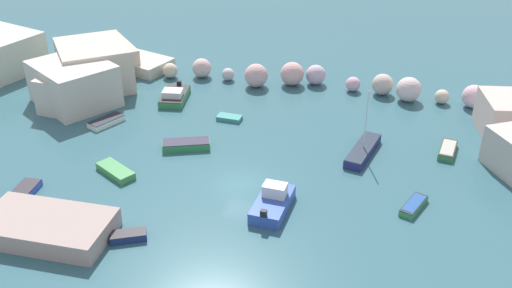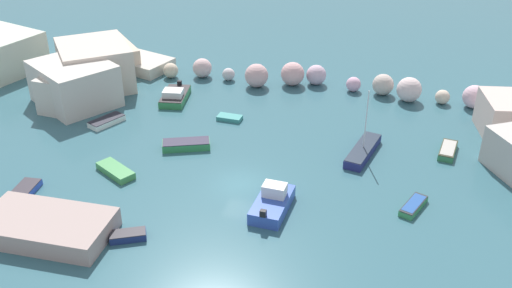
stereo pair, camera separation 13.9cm
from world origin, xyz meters
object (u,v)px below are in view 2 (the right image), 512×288
object	(u,v)px
moored_boat_1	(448,150)
moored_boat_4	(116,171)
moored_boat_6	(21,194)
moored_boat_9	(107,121)
moored_boat_10	(186,145)
moored_boat_7	(413,206)
moored_boat_8	(128,236)
moored_boat_5	(272,202)
moored_boat_0	(363,151)
stone_dock	(46,227)
moored_boat_3	(230,118)
moored_boat_2	(175,96)

from	to	relation	value
moored_boat_1	moored_boat_4	world-z (taller)	moored_boat_1
moored_boat_1	moored_boat_6	world-z (taller)	moored_boat_1
moored_boat_9	moored_boat_4	bearing A→B (deg)	57.61
moored_boat_4	moored_boat_10	bearing A→B (deg)	-96.38
moored_boat_1	moored_boat_7	size ratio (longest dim) A/B	1.07
moored_boat_8	moored_boat_5	bearing A→B (deg)	7.86
moored_boat_0	moored_boat_9	xyz separation A→B (m)	(-24.14, -0.38, -0.14)
moored_boat_6	moored_boat_5	bearing A→B (deg)	95.11
stone_dock	moored_boat_4	distance (m)	8.60
moored_boat_0	moored_boat_10	xyz separation A→B (m)	(-15.13, -2.84, -0.06)
moored_boat_3	moored_boat_4	xyz separation A→B (m)	(-6.06, -11.80, 0.08)
moored_boat_1	moored_boat_2	size ratio (longest dim) A/B	0.70
moored_boat_0	moored_boat_2	bearing A→B (deg)	84.65
moored_boat_0	moored_boat_10	bearing A→B (deg)	112.70
moored_boat_4	moored_boat_3	bearing A→B (deg)	-87.26
moored_boat_6	moored_boat_9	world-z (taller)	moored_boat_9
stone_dock	moored_boat_4	size ratio (longest dim) A/B	2.29
moored_boat_2	moored_boat_10	xyz separation A→B (m)	(4.74, -9.07, -0.17)
moored_boat_0	moored_boat_9	bearing A→B (deg)	102.97
moored_boat_0	moored_boat_10	distance (m)	15.39
moored_boat_7	moored_boat_9	xyz separation A→B (m)	(-28.60, 6.68, 0.00)
moored_boat_4	moored_boat_6	world-z (taller)	moored_boat_4
moored_boat_4	moored_boat_7	size ratio (longest dim) A/B	1.19
moored_boat_8	moored_boat_1	bearing A→B (deg)	13.60
moored_boat_3	moored_boat_6	size ratio (longest dim) A/B	0.58
moored_boat_0	moored_boat_7	world-z (taller)	moored_boat_0
moored_boat_3	moored_boat_8	distance (m)	19.34
moored_boat_3	moored_boat_6	bearing A→B (deg)	58.34
stone_dock	moored_boat_1	bearing A→B (deg)	35.12
moored_boat_0	moored_boat_4	bearing A→B (deg)	125.56
stone_dock	moored_boat_8	size ratio (longest dim) A/B	3.32
moored_boat_5	moored_boat_6	xyz separation A→B (m)	(-18.96, -3.42, -0.37)
stone_dock	moored_boat_7	distance (m)	26.35
moored_boat_2	moored_boat_6	distance (m)	20.08
moored_boat_0	moored_boat_2	size ratio (longest dim) A/B	1.22
moored_boat_0	moored_boat_1	size ratio (longest dim) A/B	1.74
moored_boat_5	moored_boat_9	size ratio (longest dim) A/B	1.30
moored_boat_9	moored_boat_1	bearing A→B (deg)	120.20
stone_dock	moored_boat_10	size ratio (longest dim) A/B	2.02
moored_boat_4	moored_boat_8	distance (m)	8.88
moored_boat_0	moored_boat_8	size ratio (longest dim) A/B	2.27
moored_boat_2	moored_boat_7	distance (m)	27.73
moored_boat_0	moored_boat_1	xyz separation A→B (m)	(7.09, 2.17, -0.10)
moored_boat_0	moored_boat_9	world-z (taller)	moored_boat_0
moored_boat_8	moored_boat_4	bearing A→B (deg)	96.08
moored_boat_9	moored_boat_2	bearing A→B (deg)	172.66
moored_boat_8	stone_dock	bearing A→B (deg)	164.23
moored_boat_7	moored_boat_9	size ratio (longest dim) A/B	0.88
moored_boat_7	moored_boat_10	bearing A→B (deg)	-80.99
moored_boat_0	moored_boat_8	world-z (taller)	moored_boat_0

